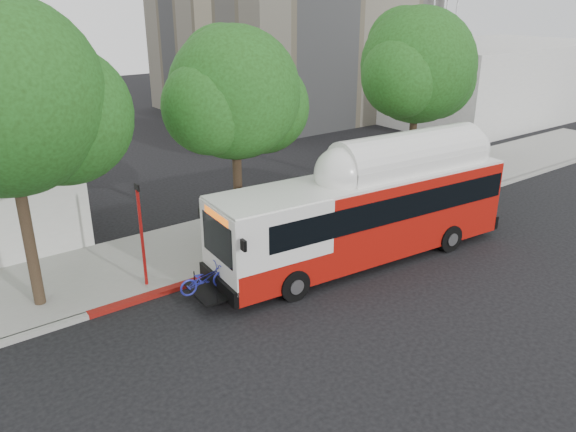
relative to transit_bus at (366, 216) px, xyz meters
name	(u,v)px	position (x,y,z in m)	size (l,w,h in m)	color
ground	(357,292)	(-2.02, -1.76, -1.79)	(120.00, 120.00, 0.00)	black
sidewalk	(253,231)	(-2.02, 4.74, -1.72)	(60.00, 5.00, 0.15)	gray
curb_strip	(289,251)	(-2.02, 2.14, -1.72)	(60.00, 0.30, 0.15)	gray
red_curb_segment	(224,272)	(-5.02, 2.14, -1.71)	(10.00, 0.32, 0.16)	maroon
street_tree_left	(21,103)	(-10.55, 3.80, 4.81)	(6.67, 5.80, 9.74)	#2D2116
street_tree_mid	(243,97)	(-2.62, 4.30, 4.11)	(5.75, 5.00, 8.62)	#2D2116
street_tree_right	(423,69)	(7.42, 4.10, 4.46)	(6.21, 5.40, 9.18)	#2D2116
horizon_block	(489,80)	(27.98, 14.24, 1.21)	(20.00, 12.00, 6.00)	silver
transit_bus	(366,216)	(0.00, 0.00, 0.00)	(13.13, 3.64, 3.84)	#A8130B
signal_pole	(142,236)	(-7.71, 2.85, 0.17)	(0.11, 0.36, 3.82)	#A81411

